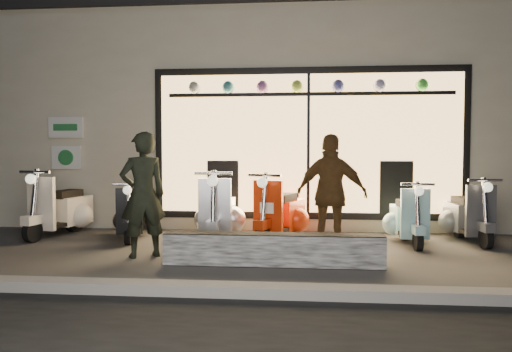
% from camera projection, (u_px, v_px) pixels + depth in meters
% --- Properties ---
extents(ground, '(40.00, 40.00, 0.00)m').
position_uv_depth(ground, '(251.00, 254.00, 6.89)').
color(ground, '#383533').
rests_on(ground, ground).
extents(kerb, '(40.00, 0.25, 0.12)m').
position_uv_depth(kerb, '(230.00, 290.00, 4.90)').
color(kerb, slate).
rests_on(kerb, ground).
extents(shop_building, '(10.20, 6.23, 4.20)m').
position_uv_depth(shop_building, '(273.00, 122.00, 11.74)').
color(shop_building, beige).
rests_on(shop_building, ground).
extents(graffiti_barrier, '(2.73, 0.28, 0.40)m').
position_uv_depth(graffiti_barrier, '(273.00, 249.00, 6.20)').
color(graffiti_barrier, black).
rests_on(graffiti_barrier, ground).
extents(scooter_silver, '(0.53, 1.51, 1.08)m').
position_uv_depth(scooter_silver, '(219.00, 213.00, 7.92)').
color(scooter_silver, black).
rests_on(scooter_silver, ground).
extents(scooter_red, '(0.79, 1.44, 1.04)m').
position_uv_depth(scooter_red, '(282.00, 213.00, 8.03)').
color(scooter_red, black).
rests_on(scooter_red, ground).
extents(scooter_black, '(0.58, 1.26, 0.90)m').
position_uv_depth(scooter_black, '(133.00, 215.00, 8.19)').
color(scooter_black, black).
rests_on(scooter_black, ground).
extents(scooter_cream, '(0.65, 1.51, 1.07)m').
position_uv_depth(scooter_cream, '(64.00, 209.00, 8.47)').
color(scooter_cream, black).
rests_on(scooter_cream, ground).
extents(scooter_blue, '(0.42, 1.29, 0.93)m').
position_uv_depth(scooter_blue, '(408.00, 219.00, 7.74)').
color(scooter_blue, black).
rests_on(scooter_blue, ground).
extents(scooter_grey, '(0.50, 1.37, 0.97)m').
position_uv_depth(scooter_grey, '(466.00, 216.00, 7.91)').
color(scooter_grey, black).
rests_on(scooter_grey, ground).
extents(man, '(0.73, 0.66, 1.68)m').
position_uv_depth(man, '(143.00, 195.00, 6.66)').
color(man, black).
rests_on(man, ground).
extents(woman, '(1.04, 0.61, 1.66)m').
position_uv_depth(woman, '(331.00, 194.00, 6.86)').
color(woman, brown).
rests_on(woman, ground).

